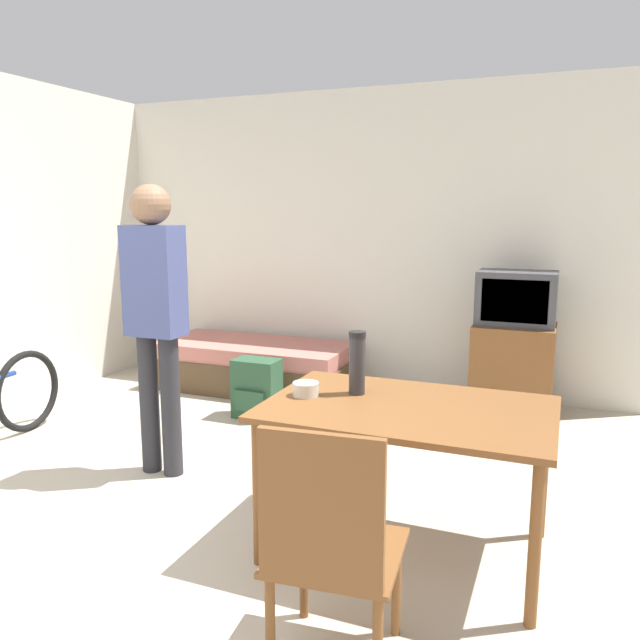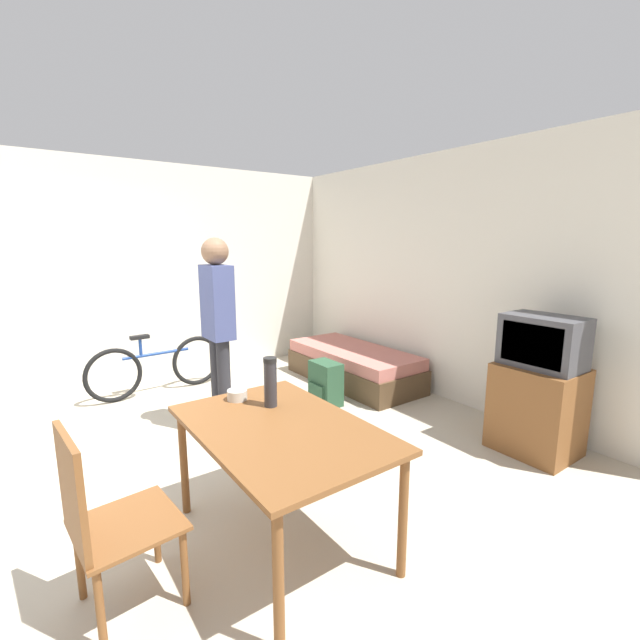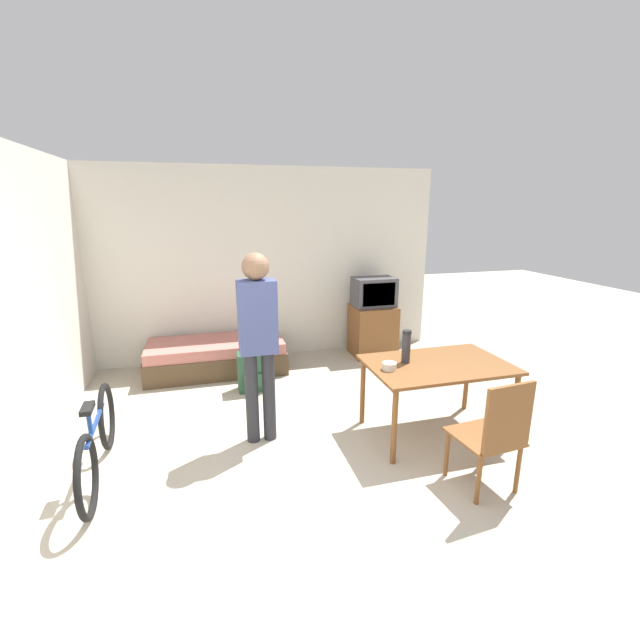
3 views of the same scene
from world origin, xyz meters
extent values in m
plane|color=#B2A893|center=(0.00, 0.00, 0.00)|extent=(20.00, 20.00, 0.00)
cube|color=silver|center=(0.00, 3.78, 1.35)|extent=(5.39, 0.06, 2.70)
cube|color=silver|center=(-2.23, 1.87, 1.35)|extent=(0.06, 4.75, 2.70)
cube|color=#4C3823|center=(-0.61, 3.26, 0.15)|extent=(1.81, 0.81, 0.29)
cube|color=#B76B60|center=(-0.61, 3.26, 0.36)|extent=(1.75, 0.78, 0.14)
cube|color=brown|center=(1.66, 3.35, 0.37)|extent=(0.62, 0.54, 0.74)
cube|color=#424247|center=(1.66, 3.35, 0.96)|extent=(0.60, 0.39, 0.42)
cube|color=black|center=(1.66, 3.16, 0.96)|extent=(0.49, 0.01, 0.33)
cube|color=brown|center=(1.37, 1.04, 0.71)|extent=(1.33, 0.87, 0.03)
cylinder|color=brown|center=(0.77, 0.67, 0.35)|extent=(0.05, 0.05, 0.70)
cylinder|color=brown|center=(1.98, 0.67, 0.35)|extent=(0.05, 0.05, 0.70)
cylinder|color=brown|center=(0.77, 1.42, 0.35)|extent=(0.05, 0.05, 0.70)
cylinder|color=brown|center=(1.98, 1.42, 0.35)|extent=(0.05, 0.05, 0.70)
cube|color=brown|center=(1.32, 0.22, 0.42)|extent=(0.50, 0.50, 0.02)
cube|color=brown|center=(1.34, 0.01, 0.69)|extent=(0.42, 0.07, 0.52)
cylinder|color=brown|center=(1.49, 0.43, 0.21)|extent=(0.04, 0.04, 0.41)
cylinder|color=brown|center=(1.12, 0.39, 0.21)|extent=(0.04, 0.04, 0.41)
cylinder|color=brown|center=(1.53, 0.05, 0.21)|extent=(0.04, 0.04, 0.41)
cylinder|color=brown|center=(1.15, 0.02, 0.21)|extent=(0.04, 0.04, 0.41)
torus|color=black|center=(-1.66, 1.63, 0.30)|extent=(0.08, 0.61, 0.61)
torus|color=black|center=(-1.62, 0.68, 0.30)|extent=(0.08, 0.61, 0.61)
cylinder|color=navy|center=(-1.64, 1.16, 0.47)|extent=(0.07, 0.74, 0.04)
cylinder|color=navy|center=(-1.63, 0.98, 0.57)|extent=(0.04, 0.04, 0.20)
cube|color=black|center=(-1.63, 0.98, 0.69)|extent=(0.09, 0.20, 0.04)
cylinder|color=#28282D|center=(-0.36, 1.37, 0.44)|extent=(0.12, 0.12, 0.88)
cylinder|color=#28282D|center=(-0.20, 1.37, 0.44)|extent=(0.12, 0.12, 0.88)
cube|color=#424C7F|center=(-0.28, 1.37, 1.22)|extent=(0.34, 0.20, 0.66)
sphere|color=#846047|center=(-0.28, 1.37, 1.67)|extent=(0.24, 0.24, 0.24)
cylinder|color=#2D2D33|center=(1.08, 1.14, 0.89)|extent=(0.08, 0.08, 0.32)
cylinder|color=black|center=(1.08, 1.14, 1.03)|extent=(0.09, 0.09, 0.03)
cylinder|color=beige|center=(0.86, 1.02, 0.76)|extent=(0.13, 0.13, 0.07)
cube|color=#284C33|center=(-0.21, 2.54, 0.24)|extent=(0.36, 0.22, 0.47)
cube|color=#284C33|center=(-0.21, 2.41, 0.17)|extent=(0.25, 0.03, 0.17)
camera|label=1|loc=(2.03, -1.72, 1.64)|focal=35.00mm
camera|label=2|loc=(3.35, -0.10, 1.77)|focal=24.00mm
camera|label=3|loc=(-0.72, -2.32, 2.18)|focal=24.00mm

